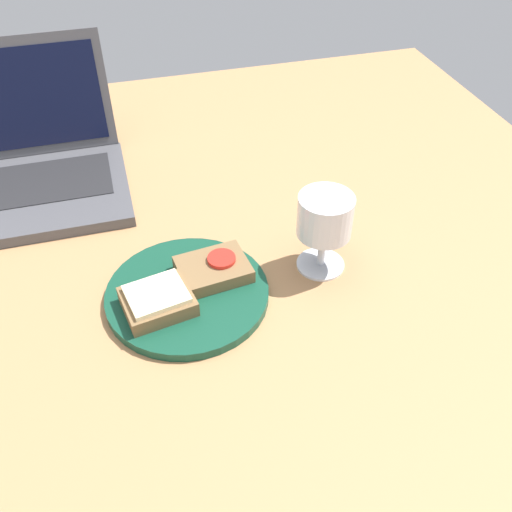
{
  "coord_description": "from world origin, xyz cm",
  "views": [
    {
      "loc": [
        -11.98,
        -64.22,
        62.73
      ],
      "look_at": [
        4.69,
        -4.95,
        8.0
      ],
      "focal_mm": 40.0,
      "sensor_mm": 36.0,
      "label": 1
    }
  ],
  "objects_px": {
    "plate": "(187,294)",
    "wine_glass": "(325,219)",
    "sandwich_with_tomato": "(214,269)",
    "sandwich_with_cheese": "(158,300)",
    "laptop": "(37,167)"
  },
  "relations": [
    {
      "from": "plate",
      "to": "wine_glass",
      "type": "height_order",
      "value": "wine_glass"
    },
    {
      "from": "plate",
      "to": "sandwich_with_tomato",
      "type": "xyz_separation_m",
      "value": [
        0.05,
        0.02,
        0.02
      ]
    },
    {
      "from": "plate",
      "to": "laptop",
      "type": "height_order",
      "value": "laptop"
    },
    {
      "from": "laptop",
      "to": "wine_glass",
      "type": "bearing_deg",
      "value": -39.32
    },
    {
      "from": "sandwich_with_cheese",
      "to": "laptop",
      "type": "height_order",
      "value": "laptop"
    },
    {
      "from": "plate",
      "to": "sandwich_with_cheese",
      "type": "height_order",
      "value": "sandwich_with_cheese"
    },
    {
      "from": "sandwich_with_cheese",
      "to": "sandwich_with_tomato",
      "type": "distance_m",
      "value": 0.1
    },
    {
      "from": "sandwich_with_cheese",
      "to": "laptop",
      "type": "bearing_deg",
      "value": 113.06
    },
    {
      "from": "sandwich_with_tomato",
      "to": "wine_glass",
      "type": "xyz_separation_m",
      "value": [
        0.17,
        -0.01,
        0.07
      ]
    },
    {
      "from": "sandwich_with_cheese",
      "to": "laptop",
      "type": "xyz_separation_m",
      "value": [
        -0.16,
        0.38,
        0.01
      ]
    },
    {
      "from": "wine_glass",
      "to": "sandwich_with_tomato",
      "type": "bearing_deg",
      "value": 176.7
    },
    {
      "from": "sandwich_with_tomato",
      "to": "laptop",
      "type": "relative_size",
      "value": 0.37
    },
    {
      "from": "sandwich_with_cheese",
      "to": "wine_glass",
      "type": "xyz_separation_m",
      "value": [
        0.25,
        0.04,
        0.06
      ]
    },
    {
      "from": "plate",
      "to": "wine_glass",
      "type": "bearing_deg",
      "value": 3.58
    },
    {
      "from": "plate",
      "to": "wine_glass",
      "type": "relative_size",
      "value": 1.85
    }
  ]
}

